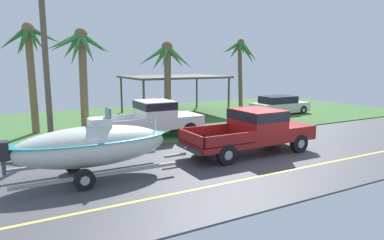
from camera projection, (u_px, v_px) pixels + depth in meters
The scene contains 11 objects.
ground at pixel (180, 125), 21.53m from camera, with size 36.00×22.00×0.11m.
pickup_truck_towing at pixel (256, 129), 14.71m from camera, with size 5.98×2.14×1.88m.
boat_on_trailer at pixel (92, 146), 11.40m from camera, with size 6.32×2.20×2.35m.
parked_pickup_background at pixel (154, 117), 17.58m from camera, with size 5.81×2.02×1.93m.
parked_sedan_near at pixel (280, 105), 25.54m from camera, with size 4.39×1.89×1.38m.
carport_awning at pixel (174, 78), 25.23m from camera, with size 7.07×5.23×2.86m.
palm_tree_near_left at pixel (82, 55), 17.23m from camera, with size 3.39×3.10×5.57m.
palm_tree_near_right at pixel (167, 65), 21.32m from camera, with size 3.14×2.83×5.15m.
palm_tree_mid at pixel (30, 54), 18.11m from camera, with size 3.13×2.60×5.94m.
palm_tree_far_left at pixel (241, 55), 26.85m from camera, with size 2.90×3.25×5.67m.
utility_pole at pixel (45, 47), 14.03m from camera, with size 0.24×1.80×8.64m.
Camera 1 is at (-9.55, -10.53, 3.87)m, focal length 32.05 mm.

